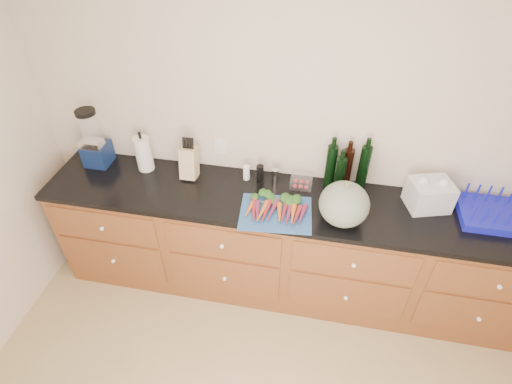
% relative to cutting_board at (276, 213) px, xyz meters
% --- Properties ---
extents(wall_back, '(4.10, 0.05, 2.60)m').
position_rel_cutting_board_xyz_m(wall_back, '(0.10, 0.48, 0.35)').
color(wall_back, beige).
rests_on(wall_back, ground).
extents(cabinets, '(3.60, 0.64, 0.90)m').
position_rel_cutting_board_xyz_m(cabinets, '(0.10, 0.16, -0.50)').
color(cabinets, brown).
rests_on(cabinets, ground).
extents(countertop, '(3.64, 0.62, 0.04)m').
position_rel_cutting_board_xyz_m(countertop, '(0.10, 0.16, -0.03)').
color(countertop, black).
rests_on(countertop, cabinets).
extents(cutting_board, '(0.51, 0.41, 0.01)m').
position_rel_cutting_board_xyz_m(cutting_board, '(0.00, 0.00, 0.00)').
color(cutting_board, '#275291').
rests_on(cutting_board, countertop).
extents(carrots, '(0.39, 0.29, 0.06)m').
position_rel_cutting_board_xyz_m(carrots, '(-0.00, 0.04, 0.03)').
color(carrots, orange).
rests_on(carrots, cutting_board).
extents(squash, '(0.32, 0.32, 0.29)m').
position_rel_cutting_board_xyz_m(squash, '(0.44, 0.02, 0.14)').
color(squash, '#5F6C5A').
rests_on(squash, countertop).
extents(blender_appliance, '(0.18, 0.18, 0.46)m').
position_rel_cutting_board_xyz_m(blender_appliance, '(-1.45, 0.32, 0.19)').
color(blender_appliance, '#101F4A').
rests_on(blender_appliance, countertop).
extents(paper_towel, '(0.12, 0.12, 0.27)m').
position_rel_cutting_board_xyz_m(paper_towel, '(-1.06, 0.32, 0.13)').
color(paper_towel, white).
rests_on(paper_towel, countertop).
extents(knife_block, '(0.12, 0.12, 0.24)m').
position_rel_cutting_board_xyz_m(knife_block, '(-0.70, 0.30, 0.11)').
color(knife_block, tan).
rests_on(knife_block, countertop).
extents(grinder_salt, '(0.05, 0.05, 0.11)m').
position_rel_cutting_board_xyz_m(grinder_salt, '(-0.27, 0.34, 0.05)').
color(grinder_salt, white).
rests_on(grinder_salt, countertop).
extents(grinder_pepper, '(0.05, 0.05, 0.13)m').
position_rel_cutting_board_xyz_m(grinder_pepper, '(-0.17, 0.34, 0.06)').
color(grinder_pepper, black).
rests_on(grinder_pepper, countertop).
extents(canister_chrome, '(0.05, 0.05, 0.11)m').
position_rel_cutting_board_xyz_m(canister_chrome, '(-0.06, 0.34, 0.05)').
color(canister_chrome, silver).
rests_on(canister_chrome, countertop).
extents(tomato_box, '(0.16, 0.12, 0.07)m').
position_rel_cutting_board_xyz_m(tomato_box, '(0.14, 0.33, 0.03)').
color(tomato_box, white).
rests_on(tomato_box, countertop).
extents(bottles, '(0.30, 0.15, 0.36)m').
position_rel_cutting_board_xyz_m(bottles, '(0.43, 0.37, 0.16)').
color(bottles, black).
rests_on(bottles, countertop).
extents(grocery_bag, '(0.32, 0.28, 0.20)m').
position_rel_cutting_board_xyz_m(grocery_bag, '(1.00, 0.28, 0.09)').
color(grocery_bag, white).
rests_on(grocery_bag, countertop).
extents(dish_rack, '(0.44, 0.35, 0.18)m').
position_rel_cutting_board_xyz_m(dish_rack, '(1.43, 0.24, 0.04)').
color(dish_rack, '#1517B8').
rests_on(dish_rack, countertop).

